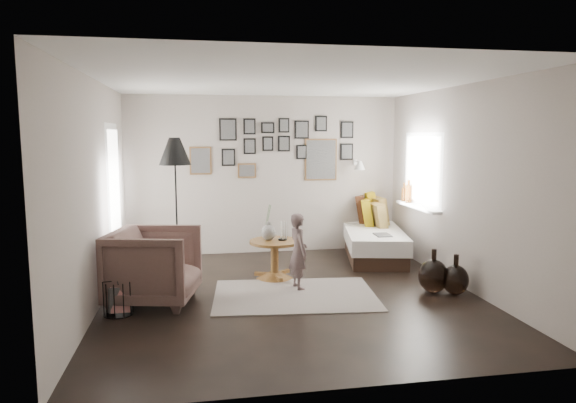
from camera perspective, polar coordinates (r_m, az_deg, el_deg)
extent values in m
plane|color=black|center=(6.45, 0.35, -10.33)|extent=(4.80, 4.80, 0.00)
plane|color=#A0958C|center=(8.54, -2.59, 2.95)|extent=(4.50, 0.00, 4.50)
plane|color=#A0958C|center=(3.86, 6.89, -2.55)|extent=(4.50, 0.00, 4.50)
plane|color=#A0958C|center=(6.18, -20.62, 0.76)|extent=(0.00, 4.80, 4.80)
plane|color=#A0958C|center=(6.95, 18.94, 1.53)|extent=(0.00, 4.80, 4.80)
plane|color=white|center=(6.17, 0.37, 13.33)|extent=(4.80, 4.80, 0.00)
plane|color=white|center=(7.38, -18.76, -0.10)|extent=(0.00, 2.14, 2.14)
plane|color=white|center=(7.38, -18.76, -0.10)|extent=(0.00, 1.88, 1.88)
plane|color=white|center=(7.38, -18.76, -0.10)|extent=(0.00, 1.93, 1.93)
plane|color=white|center=(7.99, 14.72, 3.48)|extent=(0.00, 1.30, 1.30)
plane|color=white|center=(7.99, 14.72, 3.48)|extent=(0.00, 1.14, 1.14)
cube|color=white|center=(8.03, 14.19, -0.58)|extent=(0.15, 1.32, 0.04)
cylinder|color=#8C4C14|center=(8.32, 13.24, 0.84)|extent=(0.10, 0.10, 0.28)
cylinder|color=#8C4C14|center=(8.48, 12.78, 0.77)|extent=(0.08, 0.08, 0.22)
cube|color=brown|center=(8.43, -9.70, 4.49)|extent=(0.35, 0.03, 0.45)
cube|color=black|center=(8.41, -9.69, 4.49)|extent=(0.30, 0.01, 0.40)
cube|color=black|center=(8.44, -6.68, 7.95)|extent=(0.28, 0.03, 0.36)
cube|color=black|center=(8.42, -6.68, 7.95)|extent=(0.23, 0.01, 0.31)
cube|color=black|center=(8.45, -6.64, 4.90)|extent=(0.22, 0.03, 0.28)
cube|color=black|center=(8.43, -6.63, 4.89)|extent=(0.17, 0.01, 0.23)
cube|color=black|center=(8.47, -4.30, 8.31)|extent=(0.20, 0.03, 0.26)
cube|color=black|center=(8.45, -4.29, 8.32)|extent=(0.15, 0.01, 0.21)
cube|color=black|center=(8.47, -4.28, 6.15)|extent=(0.20, 0.03, 0.26)
cube|color=black|center=(8.45, -4.27, 6.15)|extent=(0.15, 0.01, 0.21)
cube|color=black|center=(8.50, -2.27, 8.19)|extent=(0.22, 0.03, 0.18)
cube|color=black|center=(8.49, -2.25, 8.19)|extent=(0.17, 0.01, 0.13)
cube|color=black|center=(8.50, -2.26, 6.44)|extent=(0.18, 0.03, 0.24)
cube|color=black|center=(8.49, -2.24, 6.44)|extent=(0.13, 0.01, 0.19)
cube|color=black|center=(8.55, -0.46, 8.46)|extent=(0.18, 0.03, 0.24)
cube|color=black|center=(8.53, -0.44, 8.46)|extent=(0.13, 0.01, 0.19)
cube|color=black|center=(8.55, -0.45, 6.45)|extent=(0.20, 0.03, 0.26)
cube|color=black|center=(8.53, -0.43, 6.45)|extent=(0.15, 0.01, 0.21)
cube|color=black|center=(8.60, 1.53, 7.99)|extent=(0.24, 0.03, 0.30)
cube|color=black|center=(8.58, 1.56, 7.99)|extent=(0.19, 0.01, 0.25)
cube|color=black|center=(8.60, 1.53, 5.52)|extent=(0.18, 0.03, 0.24)
cube|color=black|center=(8.59, 1.55, 5.52)|extent=(0.13, 0.01, 0.19)
cube|color=brown|center=(8.68, 3.66, 4.67)|extent=(0.55, 0.03, 0.70)
cube|color=black|center=(8.67, 3.69, 4.66)|extent=(0.50, 0.01, 0.65)
cube|color=black|center=(8.67, 3.70, 8.63)|extent=(0.20, 0.03, 0.26)
cube|color=black|center=(8.66, 3.72, 8.63)|extent=(0.15, 0.01, 0.21)
cube|color=black|center=(8.79, 6.57, 7.93)|extent=(0.22, 0.03, 0.28)
cube|color=black|center=(8.77, 6.60, 7.93)|extent=(0.17, 0.01, 0.23)
cube|color=black|center=(8.80, 6.53, 5.52)|extent=(0.22, 0.03, 0.28)
cube|color=black|center=(8.78, 6.56, 5.51)|extent=(0.17, 0.01, 0.23)
cube|color=brown|center=(8.48, -4.59, 3.44)|extent=(0.30, 0.03, 0.24)
cube|color=black|center=(8.46, -4.58, 3.43)|extent=(0.25, 0.01, 0.19)
cube|color=white|center=(8.83, 7.48, 4.34)|extent=(0.06, 0.04, 0.10)
cylinder|color=white|center=(8.72, 7.72, 4.43)|extent=(0.02, 0.24, 0.02)
cone|color=white|center=(8.60, 7.98, 3.98)|extent=(0.18, 0.18, 0.14)
cube|color=silver|center=(6.42, 0.77, -10.34)|extent=(2.10, 1.57, 0.01)
cone|color=brown|center=(7.12, -1.49, -8.20)|extent=(0.51, 0.51, 0.10)
cylinder|color=brown|center=(7.06, -1.50, -6.44)|extent=(0.11, 0.11, 0.39)
cylinder|color=brown|center=(7.01, -1.51, -4.49)|extent=(0.69, 0.69, 0.04)
ellipsoid|color=black|center=(6.99, -2.18, -3.46)|extent=(0.20, 0.20, 0.22)
cylinder|color=black|center=(6.97, -2.19, -2.43)|extent=(0.06, 0.06, 0.04)
cylinder|color=black|center=(7.02, -0.62, -4.23)|extent=(0.12, 0.12, 0.02)
cube|color=black|center=(8.47, 9.42, -5.31)|extent=(1.20, 2.06, 0.22)
cube|color=silver|center=(8.43, 9.45, -3.83)|extent=(1.27, 2.13, 0.24)
cube|color=#9E7D09|center=(9.11, 7.96, -0.55)|extent=(0.28, 0.58, 0.57)
cube|color=#371D11|center=(8.98, 7.29, -0.86)|extent=(0.37, 0.55, 0.51)
cube|color=brown|center=(8.91, 9.23, -1.02)|extent=(0.27, 0.51, 0.49)
cube|color=#9E7D09|center=(8.71, 8.27, -1.26)|extent=(0.34, 0.51, 0.47)
cube|color=brown|center=(8.60, 9.68, -1.54)|extent=(0.21, 0.43, 0.43)
cube|color=black|center=(7.88, 10.47, -3.67)|extent=(0.23, 0.31, 0.02)
imported|color=brown|center=(6.24, -14.63, -6.94)|extent=(1.15, 1.13, 0.89)
cube|color=silver|center=(6.28, -14.34, -6.49)|extent=(0.49, 0.50, 0.18)
cylinder|color=black|center=(7.69, -12.11, -7.43)|extent=(0.30, 0.30, 0.03)
cylinder|color=black|center=(7.52, -12.29, -1.23)|extent=(0.03, 0.03, 1.71)
cone|color=black|center=(7.44, -12.48, 5.47)|extent=(0.45, 0.45, 0.39)
cube|color=black|center=(6.03, -18.35, -10.27)|extent=(0.22, 0.18, 0.29)
cube|color=silver|center=(6.01, -18.10, -10.33)|extent=(0.21, 0.08, 0.29)
ellipsoid|color=black|center=(6.72, 15.84, -7.98)|extent=(0.37, 0.37, 0.43)
cylinder|color=black|center=(6.65, 15.93, -5.67)|extent=(0.06, 0.06, 0.13)
ellipsoid|color=black|center=(6.73, 18.10, -8.27)|extent=(0.33, 0.33, 0.38)
cylinder|color=black|center=(6.67, 18.19, -6.17)|extent=(0.06, 0.06, 0.13)
imported|color=brown|center=(6.57, 1.16, -5.56)|extent=(0.30, 0.40, 0.98)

